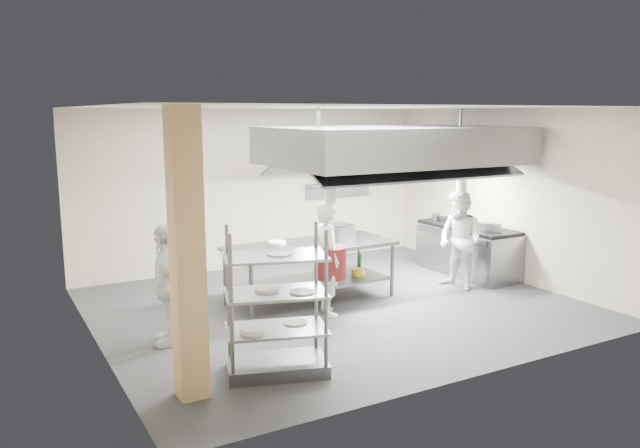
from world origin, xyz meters
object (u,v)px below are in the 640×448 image
chef_head (328,259)px  stockpot (487,227)px  island (311,272)px  pass_rack (276,301)px  chef_plating (167,285)px  cooking_range (467,251)px  griddle (338,232)px  chef_line (460,240)px

chef_head → stockpot: chef_head is taller
island → pass_rack: bearing=-128.1°
island → chef_plating: (-2.48, -0.76, 0.32)m
cooking_range → chef_head: chef_head is taller
cooking_range → griddle: size_ratio=4.37×
chef_line → griddle: 2.07m
chef_head → chef_line: size_ratio=1.01×
island → chef_head: (-0.11, -0.72, 0.38)m
island → griddle: griddle is taller
chef_plating → stockpot: chef_plating is taller
stockpot → pass_rack: bearing=-160.7°
cooking_range → stockpot: bearing=-103.1°
chef_line → chef_head: bearing=-94.2°
chef_line → griddle: size_ratio=3.61×
pass_rack → chef_line: 4.46m
island → cooking_range: island is taller
island → chef_head: bearing=-100.1°
cooking_range → chef_line: size_ratio=1.21×
island → chef_line: bearing=-16.1°
cooking_range → island: bearing=-179.3°
griddle → chef_line: bearing=-40.5°
island → chef_plating: bearing=-164.8°
pass_rack → chef_line: pass_rack is taller
chef_head → stockpot: (3.25, 0.15, 0.15)m
chef_line → chef_plating: (-4.97, -0.12, -0.05)m
island → griddle: (0.56, 0.10, 0.57)m
island → griddle: size_ratio=5.79×
pass_rack → chef_plating: pass_rack is taller
chef_line → chef_plating: chef_line is taller
cooking_range → chef_line: 1.12m
cooking_range → griddle: (-2.72, 0.06, 0.60)m
island → chef_head: size_ratio=1.59×
chef_head → griddle: chef_head is taller
pass_rack → cooking_range: size_ratio=0.84×
chef_head → griddle: 1.08m
pass_rack → cooking_range: (4.95, 2.30, -0.42)m
chef_head → pass_rack: bearing=146.5°
island → chef_line: (2.49, -0.63, 0.37)m
island → pass_rack: pass_rack is taller
chef_head → island: bearing=3.6°
griddle → stockpot: (2.58, -0.67, -0.04)m
cooking_range → chef_plating: chef_plating is taller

